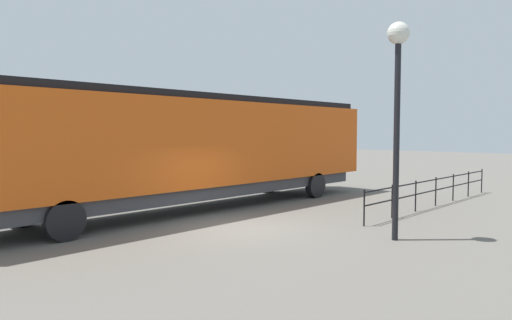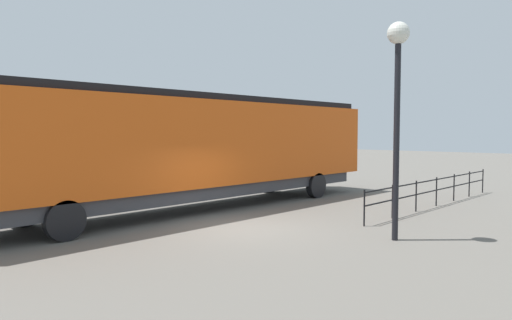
{
  "view_description": "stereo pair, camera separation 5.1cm",
  "coord_description": "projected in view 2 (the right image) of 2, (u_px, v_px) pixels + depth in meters",
  "views": [
    {
      "loc": [
        9.81,
        -9.92,
        2.89
      ],
      "look_at": [
        0.3,
        0.26,
        2.06
      ],
      "focal_mm": 32.85,
      "sensor_mm": 36.0,
      "label": 1
    },
    {
      "loc": [
        9.84,
        -9.89,
        2.89
      ],
      "look_at": [
        0.3,
        0.26,
        2.06
      ],
      "focal_mm": 32.85,
      "sensor_mm": 36.0,
      "label": 2
    }
  ],
  "objects": [
    {
      "name": "ground_plane",
      "position": [
        243.0,
        228.0,
        14.09
      ],
      "size": [
        120.0,
        120.0,
        0.0
      ],
      "primitive_type": "plane",
      "color": "#666059"
    },
    {
      "name": "lamp_post",
      "position": [
        398.0,
        77.0,
        12.29
      ],
      "size": [
        0.58,
        0.58,
        5.77
      ],
      "color": "black",
      "rests_on": "ground_plane"
    },
    {
      "name": "locomotive",
      "position": [
        209.0,
        146.0,
        17.8
      ],
      "size": [
        3.04,
        17.67,
        4.25
      ],
      "color": "#D15114",
      "rests_on": "ground_plane"
    },
    {
      "name": "platform_fence",
      "position": [
        437.0,
        187.0,
        18.35
      ],
      "size": [
        0.05,
        11.03,
        1.13
      ],
      "color": "black",
      "rests_on": "ground_plane"
    }
  ]
}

